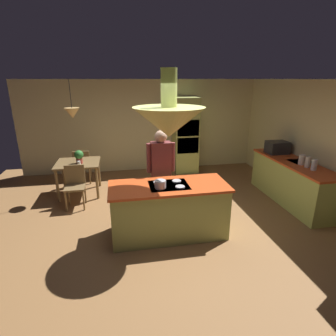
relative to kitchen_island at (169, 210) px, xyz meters
The scene contains 19 objects.
ground 0.50m from the kitchen_island, 90.00° to the left, with size 8.16×8.16×0.00m, color olive.
wall_back 3.74m from the kitchen_island, 90.00° to the left, with size 6.80×0.10×2.55m, color beige.
wall_right 3.40m from the kitchen_island, 10.46° to the left, with size 0.10×7.20×2.55m, color beige.
kitchen_island is the anchor object (origin of this frame).
counter_run_right 2.95m from the kitchen_island, 15.71° to the left, with size 0.73×2.31×0.91m.
oven_tower 3.47m from the kitchen_island, 71.26° to the left, with size 0.66×0.62×2.09m.
dining_table 2.71m from the kitchen_island, 128.99° to the left, with size 0.95×0.88×0.76m.
person_at_island 0.86m from the kitchen_island, 91.41° to the left, with size 0.53×0.22×1.68m.
range_hood 1.50m from the kitchen_island, ahead, with size 1.10×1.10×1.00m.
pendant_light_over_table 3.04m from the kitchen_island, 128.99° to the left, with size 0.32×0.32×0.82m.
chair_facing_island 2.23m from the kitchen_island, 139.76° to the left, with size 0.40×0.40×0.87m.
chair_by_back_wall 3.24m from the kitchen_island, 121.62° to the left, with size 0.40×0.40×0.87m.
potted_plant_on_table 2.63m from the kitchen_island, 129.43° to the left, with size 0.20×0.20×0.30m.
cup_on_table 2.52m from the kitchen_island, 131.20° to the left, with size 0.07×0.07×0.09m, color white.
canister_flour 2.90m from the kitchen_island, ahead, with size 0.10×0.10×0.21m, color silver.
canister_sugar 2.92m from the kitchen_island, ahead, with size 0.10×0.10×0.21m, color silver.
canister_tea 2.95m from the kitchen_island, 11.80° to the left, with size 0.12×0.12×0.20m, color silver.
microwave_on_counter 3.26m from the kitchen_island, 27.53° to the left, with size 0.46×0.36×0.28m, color #232326.
cooking_pot_on_cooktop 0.57m from the kitchen_island, 140.91° to the right, with size 0.18×0.18×0.12m, color #B2B2B7.
Camera 1 is at (-0.77, -4.21, 2.56)m, focal length 28.82 mm.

